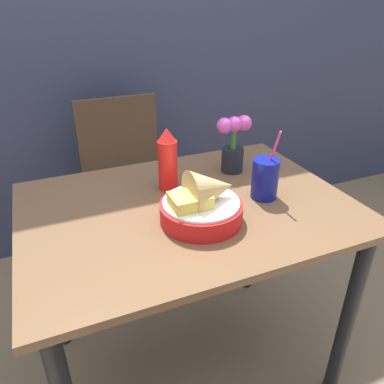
{
  "coord_description": "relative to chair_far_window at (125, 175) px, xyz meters",
  "views": [
    {
      "loc": [
        -0.39,
        -0.96,
        1.36
      ],
      "look_at": [
        0.0,
        -0.03,
        0.82
      ],
      "focal_mm": 35.0,
      "sensor_mm": 36.0,
      "label": 1
    }
  ],
  "objects": [
    {
      "name": "ground_plane",
      "position": [
        0.04,
        -0.75,
        -0.54
      ],
      "size": [
        12.0,
        12.0,
        0.0
      ],
      "primitive_type": "plane",
      "color": "#7A664C"
    },
    {
      "name": "wall_window",
      "position": [
        0.04,
        0.34,
        0.76
      ],
      "size": [
        7.0,
        0.06,
        2.6
      ],
      "color": "#2D334C",
      "rests_on": "ground_plane"
    },
    {
      "name": "dining_table",
      "position": [
        0.04,
        -0.75,
        0.1
      ],
      "size": [
        1.03,
        0.75,
        0.76
      ],
      "color": "brown",
      "rests_on": "ground_plane"
    },
    {
      "name": "chair_far_window",
      "position": [
        0.0,
        0.0,
        0.0
      ],
      "size": [
        0.4,
        0.4,
        0.91
      ],
      "color": "#473323",
      "rests_on": "ground_plane"
    },
    {
      "name": "food_basket",
      "position": [
        0.05,
        -0.85,
        0.27
      ],
      "size": [
        0.24,
        0.24,
        0.16
      ],
      "color": "red",
      "rests_on": "dining_table"
    },
    {
      "name": "ketchup_bottle",
      "position": [
        0.02,
        -0.61,
        0.32
      ],
      "size": [
        0.07,
        0.07,
        0.22
      ],
      "color": "red",
      "rests_on": "dining_table"
    },
    {
      "name": "drink_cup",
      "position": [
        0.29,
        -0.8,
        0.28
      ],
      "size": [
        0.09,
        0.09,
        0.24
      ],
      "color": "navy",
      "rests_on": "dining_table"
    },
    {
      "name": "flower_vase",
      "position": [
        0.29,
        -0.57,
        0.33
      ],
      "size": [
        0.14,
        0.08,
        0.21
      ],
      "color": "black",
      "rests_on": "dining_table"
    }
  ]
}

